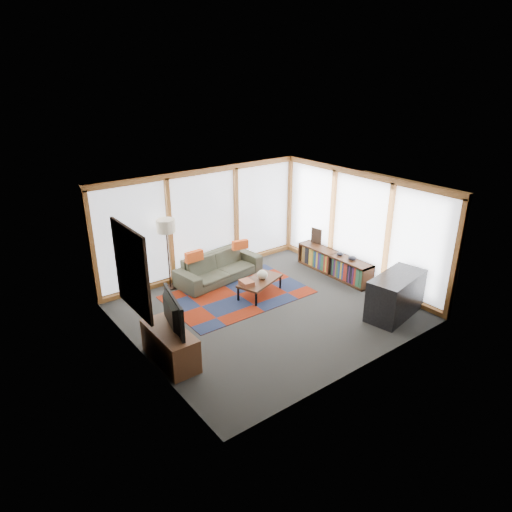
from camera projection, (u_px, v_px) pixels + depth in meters
ground at (268, 310)px, 9.56m from camera, size 5.50×5.50×0.00m
room_envelope at (270, 229)px, 9.66m from camera, size 5.52×5.02×2.62m
rug at (238, 294)px, 10.21m from camera, size 3.07×1.99×0.01m
sofa at (219, 267)px, 10.85m from camera, size 2.23×1.11×0.62m
pillow_left at (194, 256)px, 10.36m from camera, size 0.44×0.15×0.24m
pillow_right at (240, 245)px, 11.07m from camera, size 0.42×0.20×0.22m
floor_lamp at (168, 255)px, 10.23m from camera, size 0.42×0.42×1.65m
coffee_table at (260, 287)px, 10.15m from camera, size 1.21×0.88×0.36m
book_stack at (247, 283)px, 9.83m from camera, size 0.27×0.32×0.10m
vase at (262, 275)px, 10.09m from camera, size 0.25×0.25×0.21m
bookshelf at (334, 264)px, 11.15m from camera, size 0.39×2.17×0.54m
bowl_a at (352, 258)px, 10.66m from camera, size 0.22×0.22×0.10m
bowl_b at (340, 254)px, 10.92m from camera, size 0.17×0.17×0.08m
shelf_picture at (316, 236)px, 11.62m from camera, size 0.08×0.31×0.40m
tv_console at (170, 346)px, 7.79m from camera, size 0.51×1.23×0.62m
television at (168, 313)px, 7.59m from camera, size 0.37×1.06×0.61m
bar_counter at (396, 295)px, 9.24m from camera, size 1.47×0.88×0.87m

